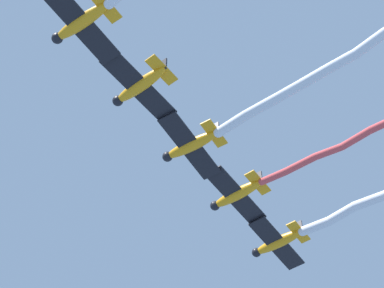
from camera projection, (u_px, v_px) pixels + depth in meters
The scene contains 7 objects.
airplane_lead at pixel (277, 243), 69.83m from camera, with size 7.84×6.02×1.94m.
smoke_trail_lead at pixel (384, 195), 65.14m from camera, with size 5.40×17.35×2.14m.
airplane_left_wing at pixel (236, 195), 66.38m from camera, with size 7.85×6.02×1.94m.
airplane_right_wing at pixel (191, 145), 62.44m from camera, with size 7.78×6.01×1.94m.
smoke_trail_right_wing at pixel (343, 60), 58.54m from camera, with size 9.70×22.94×3.40m.
airplane_slot at pixel (140, 86), 58.99m from camera, with size 7.88×6.01×1.94m.
airplane_trail at pixel (81, 22), 55.06m from camera, with size 7.85×6.02×1.94m.
Camera 1 is at (23.31, 36.60, 7.58)m, focal length 67.68 mm.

